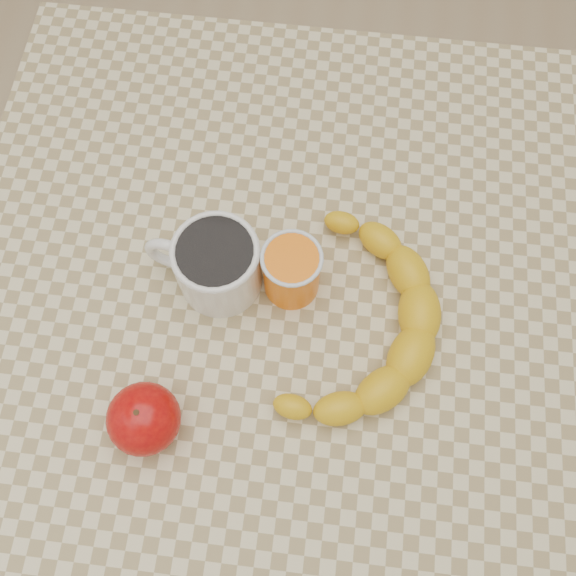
# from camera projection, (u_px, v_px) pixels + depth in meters

# --- Properties ---
(ground) EXTENTS (3.00, 3.00, 0.00)m
(ground) POSITION_uv_depth(u_px,v_px,m) (288.00, 413.00, 1.44)
(ground) COLOR tan
(ground) RESTS_ON ground
(table) EXTENTS (0.80, 0.80, 0.75)m
(table) POSITION_uv_depth(u_px,v_px,m) (288.00, 318.00, 0.83)
(table) COLOR beige
(table) RESTS_ON ground
(coffee_mug) EXTENTS (0.14, 0.11, 0.08)m
(coffee_mug) POSITION_uv_depth(u_px,v_px,m) (215.00, 263.00, 0.71)
(coffee_mug) COLOR white
(coffee_mug) RESTS_ON table
(orange_juice_glass) EXTENTS (0.07, 0.07, 0.08)m
(orange_juice_glass) POSITION_uv_depth(u_px,v_px,m) (292.00, 271.00, 0.71)
(orange_juice_glass) COLOR orange
(orange_juice_glass) RESTS_ON table
(apple) EXTENTS (0.09, 0.09, 0.07)m
(apple) POSITION_uv_depth(u_px,v_px,m) (144.00, 419.00, 0.66)
(apple) COLOR #8D0407
(apple) RESTS_ON table
(banana) EXTENTS (0.39, 0.43, 0.05)m
(banana) POSITION_uv_depth(u_px,v_px,m) (358.00, 324.00, 0.71)
(banana) COLOR gold
(banana) RESTS_ON table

